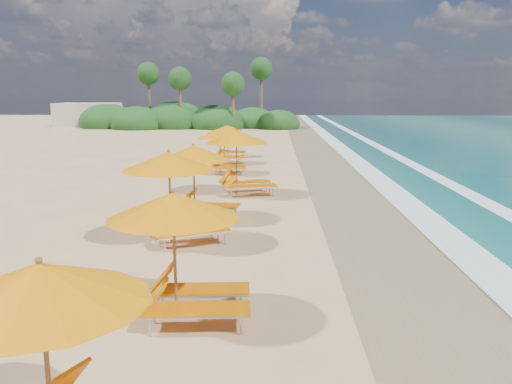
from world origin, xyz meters
The scene contains 13 objects.
ground centered at (0.00, 0.00, 0.00)m, with size 160.00×160.00×0.00m, color tan.
wet_sand centered at (4.00, 0.00, 0.01)m, with size 4.00×160.00×0.01m, color #8A7552.
surf_foam centered at (6.70, 0.00, 0.03)m, with size 4.00×160.00×0.01m.
station_2 centered at (-1.78, -10.01, 1.34)m, with size 3.14×3.12×2.40m.
station_3 centered at (-1.07, -6.14, 1.36)m, with size 2.72×2.54×2.43m.
station_4 centered at (-2.11, -1.24, 1.46)m, with size 3.44×3.44×2.61m.
station_5 centered at (-1.87, 1.48, 1.39)m, with size 2.89×2.73×2.49m.
station_6 centered at (-0.78, 5.76, 1.50)m, with size 3.37×3.28×2.68m.
station_7 centered at (-2.03, 11.22, 1.31)m, with size 2.65×2.49×2.33m.
station_8 centered at (-2.18, 15.19, 1.25)m, with size 2.88×2.84×2.22m.
station_9 centered at (-2.29, 18.46, 1.16)m, with size 2.29×2.13×2.07m.
treeline centered at (-9.94, 45.51, 1.00)m, with size 25.80×8.80×9.74m.
beach_building centered at (-22.00, 48.00, 1.40)m, with size 7.00×5.00×2.80m, color beige.
Camera 1 is at (0.52, -15.10, 4.09)m, focal length 36.64 mm.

